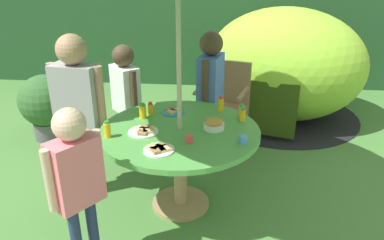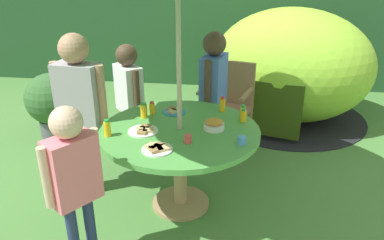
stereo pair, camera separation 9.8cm
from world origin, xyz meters
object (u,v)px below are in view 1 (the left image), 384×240
Objects in this scene: child_in_white_shirt at (126,90)px; cup_far at (243,139)px; dome_tent at (284,65)px; child_in_grey_shirt at (77,97)px; child_in_pink_shirt at (76,172)px; juice_bottle_near_left at (151,109)px; juice_bottle_front_edge at (242,111)px; plate_mid_right at (144,131)px; wooden_chair at (224,100)px; potted_plant at (46,104)px; snack_bowl at (214,124)px; cup_near at (189,139)px; plate_far_left at (173,111)px; juice_bottle_near_right at (221,104)px; plate_mid_left at (159,149)px; juice_bottle_center_front at (143,111)px; child_in_blue_shirt at (210,81)px; juice_bottle_far_right at (243,115)px; juice_bottle_center_back at (107,130)px; garden_table at (180,142)px.

child_in_white_shirt is 19.00× the size of cup_far.
dome_tent is 2.36m from cup_far.
child_in_grey_shirt is 1.21× the size of child_in_pink_shirt.
juice_bottle_near_left is 1.01× the size of juice_bottle_front_edge.
plate_mid_right is 0.76m from cup_far.
child_in_grey_shirt is at bearing -122.73° from wooden_chair.
child_in_pink_shirt is at bearing -59.40° from potted_plant.
snack_bowl is 2.81× the size of cup_near.
juice_bottle_near_right is at bearing 11.96° from plate_far_left.
juice_bottle_near_right reaches higher than plate_mid_left.
child_in_grey_shirt reaches higher than juice_bottle_center_front.
plate_mid_right is (0.28, 0.66, -0.02)m from child_in_pink_shirt.
child_in_blue_shirt is 20.70× the size of cup_far.
juice_bottle_far_right is (-0.59, -1.88, 0.07)m from dome_tent.
juice_bottle_near_right is at bearing 62.38° from plate_mid_left.
wooden_chair is 2.11m from child_in_pink_shirt.
wooden_chair is 0.99m from juice_bottle_far_right.
juice_bottle_center_back is (-0.85, -1.35, 0.23)m from wooden_chair.
juice_bottle_far_right is (0.29, -0.65, -0.08)m from child_in_blue_shirt.
plate_mid_left is 3.43× the size of cup_far.
plate_far_left is at bearing 107.31° from garden_table.
potted_plant is at bearing 138.52° from plate_mid_right.
plate_mid_right reaches higher than garden_table.
cup_far is at bearing -5.33° from child_in_grey_shirt.
juice_bottle_front_edge is (0.59, 0.67, 0.04)m from plate_mid_left.
child_in_grey_shirt is at bearing -173.42° from juice_bottle_center_front.
snack_bowl is 0.38m from juice_bottle_near_right.
juice_bottle_center_front is (-0.53, -0.67, -0.07)m from child_in_blue_shirt.
cup_far is at bearing -8.07° from plate_mid_right.
juice_bottle_center_front reaches higher than potted_plant.
child_in_blue_shirt is 5.68× the size of plate_mid_right.
cup_far is (0.15, -1.35, 0.20)m from wooden_chair.
child_in_blue_shirt is at bearing 105.13° from cup_far.
wooden_chair is 0.71× the size of child_in_blue_shirt.
cup_near is at bearing -83.61° from wooden_chair.
garden_table is 0.41m from plate_mid_left.
child_in_blue_shirt is 10.02× the size of juice_bottle_center_back.
plate_mid_left is at bearing -25.25° from child_in_grey_shirt.
child_in_grey_shirt reaches higher than juice_bottle_center_back.
child_in_grey_shirt is 1.02m from cup_near.
cup_near reaches higher than plate_far_left.
child_in_blue_shirt reaches higher than garden_table.
child_in_white_shirt is 10.66× the size of juice_bottle_far_right.
potted_plant is at bearing 156.39° from juice_bottle_far_right.
wooden_chair is at bearing 86.32° from snack_bowl.
plate_mid_right is 3.97× the size of cup_near.
child_in_grey_shirt is at bearing -172.68° from juice_bottle_front_edge.
child_in_white_shirt is 1.11m from snack_bowl.
juice_bottle_center_back is (0.33, -0.32, -0.13)m from child_in_grey_shirt.
snack_bowl is at bearing -129.77° from juice_bottle_front_edge.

